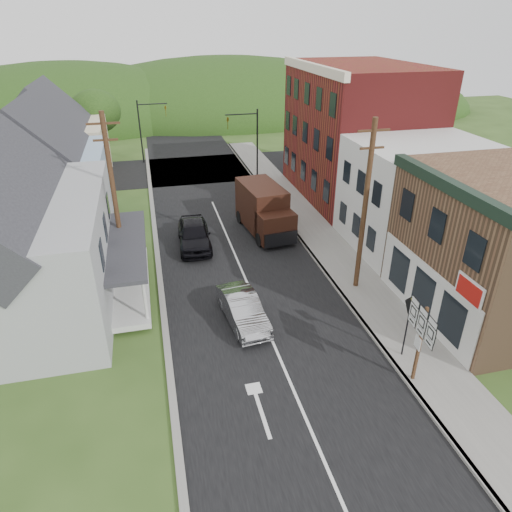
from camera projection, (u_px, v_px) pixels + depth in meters
ground at (273, 343)px, 20.51m from camera, size 120.00×120.00×0.00m
road at (231, 246)px, 29.11m from camera, size 9.00×90.00×0.02m
cross_road at (198, 169)px, 43.72m from camera, size 60.00×9.00×0.02m
sidewalk_right at (330, 249)px, 28.58m from camera, size 2.80×55.00×0.15m
curb_right at (309, 251)px, 28.30m from camera, size 0.20×55.00×0.15m
curb_left at (159, 269)px, 26.39m from camera, size 0.30×55.00×0.12m
storefront_tan at (508, 247)px, 21.22m from camera, size 8.00×8.00×7.00m
storefront_white at (420, 197)px, 27.78m from camera, size 8.00×7.00×6.50m
storefront_red at (357, 133)px, 35.14m from camera, size 8.00×12.00×10.00m
house_blue at (52, 170)px, 31.12m from camera, size 7.14×8.16×7.28m
house_cream at (62, 140)px, 38.76m from camera, size 7.14×8.16×7.28m
utility_pole_right at (365, 207)px, 22.51m from camera, size 1.60×0.26×9.00m
utility_pole_left at (114, 196)px, 23.87m from camera, size 1.60×0.26×9.00m
traffic_signal_right at (250, 136)px, 39.85m from camera, size 2.87×0.20×6.00m
traffic_signal_left at (147, 124)px, 44.09m from camera, size 2.87×0.20×6.00m
tree_left_d at (95, 111)px, 43.88m from camera, size 4.80×4.80×6.94m
forested_ridge at (175, 115)px, 67.80m from camera, size 90.00×30.00×16.00m
silver_sedan at (243, 310)px, 21.57m from camera, size 2.00×4.43×1.41m
dark_sedan at (194, 234)px, 28.70m from camera, size 2.20×4.98×1.67m
delivery_van at (264, 210)px, 30.30m from camera, size 2.92×5.89×3.17m
route_sign_cluster at (421, 334)px, 17.25m from camera, size 0.25×1.95×3.41m
warning_sign at (408, 319)px, 18.71m from camera, size 0.16×0.81×2.93m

